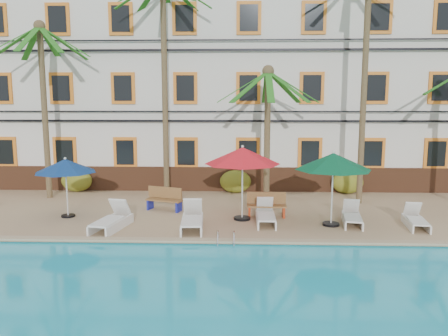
{
  "coord_description": "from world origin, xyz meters",
  "views": [
    {
      "loc": [
        1.09,
        -14.11,
        4.59
      ],
      "look_at": [
        0.48,
        3.0,
        2.0
      ],
      "focal_mm": 35.0,
      "sensor_mm": 36.0,
      "label": 1
    }
  ],
  "objects_px": {
    "lounger_b": "(112,220)",
    "lounger_f": "(416,220)",
    "umbrella_red": "(242,156)",
    "umbrella_blue": "(65,166)",
    "palm_c": "(267,113)",
    "bench_left": "(165,199)",
    "lounger_c": "(192,220)",
    "pool_ladder": "(226,243)",
    "umbrella_green": "(333,162)",
    "palm_b": "(164,59)",
    "lounger_e": "(352,217)",
    "palm_d": "(366,48)",
    "palm_a": "(43,86)",
    "lounger_d": "(266,215)",
    "bench_right": "(267,204)"
  },
  "relations": [
    {
      "from": "lounger_b",
      "to": "lounger_f",
      "type": "bearing_deg",
      "value": 3.08
    },
    {
      "from": "umbrella_red",
      "to": "lounger_b",
      "type": "distance_m",
      "value": 5.15
    },
    {
      "from": "umbrella_blue",
      "to": "umbrella_red",
      "type": "relative_size",
      "value": 0.82
    },
    {
      "from": "palm_c",
      "to": "bench_left",
      "type": "xyz_separation_m",
      "value": [
        -4.18,
        -1.43,
        -3.4
      ]
    },
    {
      "from": "lounger_c",
      "to": "pool_ladder",
      "type": "distance_m",
      "value": 1.97
    },
    {
      "from": "umbrella_green",
      "to": "palm_b",
      "type": "bearing_deg",
      "value": 144.86
    },
    {
      "from": "lounger_b",
      "to": "lounger_e",
      "type": "relative_size",
      "value": 1.16
    },
    {
      "from": "lounger_c",
      "to": "bench_left",
      "type": "bearing_deg",
      "value": 118.23
    },
    {
      "from": "umbrella_red",
      "to": "lounger_e",
      "type": "relative_size",
      "value": 1.53
    },
    {
      "from": "palm_d",
      "to": "lounger_e",
      "type": "height_order",
      "value": "palm_d"
    },
    {
      "from": "palm_a",
      "to": "palm_b",
      "type": "xyz_separation_m",
      "value": [
        5.32,
        0.54,
        1.18
      ]
    },
    {
      "from": "palm_b",
      "to": "pool_ladder",
      "type": "xyz_separation_m",
      "value": [
        2.98,
        -6.74,
        -6.23
      ]
    },
    {
      "from": "palm_a",
      "to": "lounger_d",
      "type": "xyz_separation_m",
      "value": [
        9.66,
        -3.92,
        -4.77
      ]
    },
    {
      "from": "pool_ladder",
      "to": "palm_d",
      "type": "bearing_deg",
      "value": 44.98
    },
    {
      "from": "palm_a",
      "to": "palm_c",
      "type": "distance_m",
      "value": 9.97
    },
    {
      "from": "palm_c",
      "to": "umbrella_green",
      "type": "bearing_deg",
      "value": -58.73
    },
    {
      "from": "umbrella_red",
      "to": "lounger_e",
      "type": "xyz_separation_m",
      "value": [
        3.95,
        -0.48,
        -2.12
      ]
    },
    {
      "from": "umbrella_green",
      "to": "pool_ladder",
      "type": "bearing_deg",
      "value": -150.68
    },
    {
      "from": "palm_d",
      "to": "umbrella_green",
      "type": "height_order",
      "value": "palm_d"
    },
    {
      "from": "umbrella_red",
      "to": "bench_right",
      "type": "height_order",
      "value": "umbrella_red"
    },
    {
      "from": "palm_c",
      "to": "palm_a",
      "type": "bearing_deg",
      "value": 175.97
    },
    {
      "from": "palm_a",
      "to": "bench_right",
      "type": "relative_size",
      "value": 5.2
    },
    {
      "from": "bench_left",
      "to": "lounger_b",
      "type": "bearing_deg",
      "value": -117.44
    },
    {
      "from": "lounger_e",
      "to": "bench_right",
      "type": "distance_m",
      "value": 3.16
    },
    {
      "from": "palm_a",
      "to": "bench_right",
      "type": "distance_m",
      "value": 11.18
    },
    {
      "from": "lounger_d",
      "to": "lounger_c",
      "type": "bearing_deg",
      "value": -163.53
    },
    {
      "from": "palm_b",
      "to": "palm_d",
      "type": "distance_m",
      "value": 8.65
    },
    {
      "from": "umbrella_green",
      "to": "lounger_b",
      "type": "relative_size",
      "value": 1.26
    },
    {
      "from": "umbrella_red",
      "to": "bench_left",
      "type": "xyz_separation_m",
      "value": [
        -3.11,
        1.34,
        -1.91
      ]
    },
    {
      "from": "umbrella_green",
      "to": "bench_right",
      "type": "xyz_separation_m",
      "value": [
        -2.22,
        1.15,
        -1.81
      ]
    },
    {
      "from": "lounger_b",
      "to": "bench_left",
      "type": "bearing_deg",
      "value": 62.56
    },
    {
      "from": "palm_c",
      "to": "umbrella_blue",
      "type": "xyz_separation_m",
      "value": [
        -7.72,
        -2.62,
        -1.91
      ]
    },
    {
      "from": "umbrella_blue",
      "to": "lounger_f",
      "type": "relative_size",
      "value": 1.29
    },
    {
      "from": "palm_d",
      "to": "lounger_f",
      "type": "height_order",
      "value": "palm_d"
    },
    {
      "from": "umbrella_blue",
      "to": "pool_ladder",
      "type": "xyz_separation_m",
      "value": [
        6.13,
        -2.88,
        -1.96
      ]
    },
    {
      "from": "lounger_d",
      "to": "lounger_e",
      "type": "bearing_deg",
      "value": -0.37
    },
    {
      "from": "palm_a",
      "to": "umbrella_blue",
      "type": "relative_size",
      "value": 3.42
    },
    {
      "from": "palm_c",
      "to": "lounger_d",
      "type": "height_order",
      "value": "palm_c"
    },
    {
      "from": "palm_c",
      "to": "lounger_c",
      "type": "bearing_deg",
      "value": -125.1
    },
    {
      "from": "bench_right",
      "to": "umbrella_blue",
      "type": "bearing_deg",
      "value": -177.52
    },
    {
      "from": "lounger_e",
      "to": "pool_ladder",
      "type": "height_order",
      "value": "lounger_e"
    },
    {
      "from": "umbrella_blue",
      "to": "bench_right",
      "type": "height_order",
      "value": "umbrella_blue"
    },
    {
      "from": "palm_a",
      "to": "bench_left",
      "type": "relative_size",
      "value": 5.0
    },
    {
      "from": "palm_d",
      "to": "lounger_f",
      "type": "bearing_deg",
      "value": -74.81
    },
    {
      "from": "umbrella_red",
      "to": "bench_right",
      "type": "xyz_separation_m",
      "value": [
        0.93,
        0.48,
        -1.91
      ]
    },
    {
      "from": "palm_b",
      "to": "lounger_e",
      "type": "relative_size",
      "value": 5.43
    },
    {
      "from": "umbrella_red",
      "to": "lounger_c",
      "type": "relative_size",
      "value": 1.35
    },
    {
      "from": "umbrella_blue",
      "to": "pool_ladder",
      "type": "relative_size",
      "value": 3.09
    },
    {
      "from": "palm_d",
      "to": "palm_c",
      "type": "bearing_deg",
      "value": -178.75
    },
    {
      "from": "palm_c",
      "to": "umbrella_red",
      "type": "relative_size",
      "value": 2.1
    }
  ]
}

